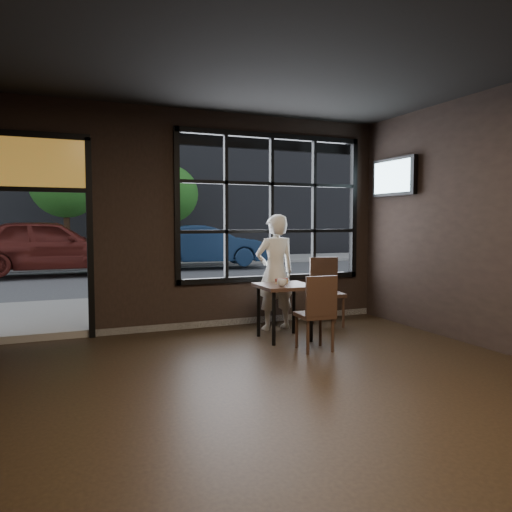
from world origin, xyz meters
name	(u,v)px	position (x,y,z in m)	size (l,w,h in m)	color
floor	(312,411)	(0.00, 0.00, -0.01)	(6.00, 7.00, 0.02)	black
ceiling	(315,18)	(0.00, 0.00, 3.21)	(6.00, 7.00, 0.02)	black
window_frame	(271,208)	(1.20, 3.50, 1.80)	(3.06, 0.12, 2.28)	black
stained_transom	(39,162)	(-2.10, 3.50, 2.35)	(1.20, 0.06, 0.70)	orange
street_asphalt	(91,252)	(0.00, 24.00, -0.02)	(60.00, 41.00, 0.04)	#545456
building_across	(89,103)	(0.00, 23.00, 7.50)	(28.00, 12.00, 15.00)	#5B5956
cafe_table	(284,312)	(0.89, 2.39, 0.37)	(0.69, 0.69, 0.75)	#322017
chair_near	(314,312)	(0.98, 1.72, 0.47)	(0.41, 0.41, 0.94)	#322017
chair_window	(328,292)	(1.88, 2.92, 0.52)	(0.45, 0.45, 1.03)	#322017
man	(275,272)	(1.04, 3.00, 0.84)	(0.62, 0.40, 1.69)	white
hotdog	(282,281)	(0.90, 2.50, 0.77)	(0.20, 0.08, 0.06)	tan
cup	(282,283)	(0.77, 2.21, 0.79)	(0.12, 0.12, 0.10)	silver
tv	(394,177)	(2.93, 2.74, 2.27)	(0.11, 0.99, 0.58)	black
navy_car	(205,246)	(2.80, 12.41, 0.78)	(1.43, 4.11, 1.35)	#122643
maroon_car	(49,246)	(-2.04, 11.93, 0.89)	(1.86, 4.61, 1.57)	#5C1C16
tree_left	(66,182)	(-1.45, 14.52, 2.89)	(2.41, 2.41, 4.11)	#332114
tree_right	(169,194)	(2.23, 15.16, 2.60)	(2.17, 2.17, 3.70)	#332114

